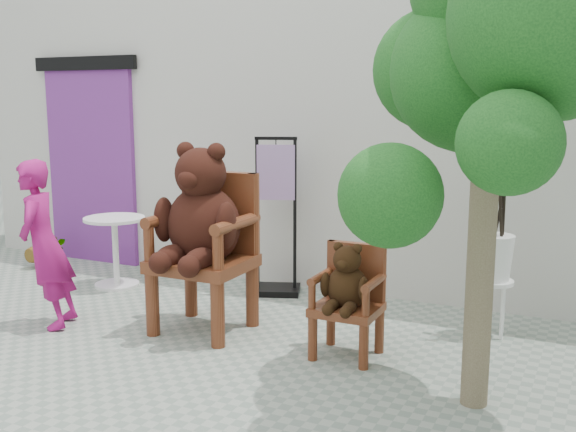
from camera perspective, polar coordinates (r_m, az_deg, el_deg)
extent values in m
plane|color=gray|center=(4.51, -8.64, -14.72)|extent=(60.00, 60.00, 0.00)
cube|color=beige|center=(6.88, 5.77, 6.81)|extent=(9.00, 1.00, 3.00)
cube|color=#712B83|center=(8.03, -16.26, 4.05)|extent=(1.20, 0.08, 2.20)
cube|color=black|center=(7.97, -16.87, 12.27)|extent=(1.40, 0.06, 0.15)
cylinder|color=#4D2210|center=(5.51, -11.41, -7.33)|extent=(0.11, 0.11, 0.51)
cylinder|color=#4D2210|center=(5.93, -8.22, -5.97)|extent=(0.11, 0.11, 0.51)
cylinder|color=#4D2210|center=(5.18, -5.97, -8.30)|extent=(0.11, 0.11, 0.51)
cylinder|color=#4D2210|center=(5.63, -3.04, -6.76)|extent=(0.11, 0.11, 0.51)
cube|color=#4D2210|center=(5.47, -7.25, -4.02)|extent=(0.73, 0.67, 0.10)
cube|color=#4D2210|center=(5.63, -5.76, 0.39)|extent=(0.69, 0.10, 0.67)
cylinder|color=#4D2210|center=(5.80, -8.42, 0.61)|extent=(0.10, 0.10, 0.67)
cylinder|color=#4D2210|center=(5.39, -11.70, -2.18)|extent=(0.09, 0.09, 0.30)
cylinder|color=#4D2210|center=(5.57, -10.05, -0.13)|extent=(0.10, 0.63, 0.10)
cylinder|color=#4D2210|center=(5.47, -2.93, 0.15)|extent=(0.10, 0.10, 0.67)
cylinder|color=#4D2210|center=(5.04, -5.96, -2.87)|extent=(0.09, 0.09, 0.30)
cylinder|color=#4D2210|center=(5.23, -4.42, -0.66)|extent=(0.10, 0.63, 0.10)
ellipsoid|color=black|center=(5.43, -7.14, -0.79)|extent=(0.61, 0.52, 0.64)
sphere|color=black|center=(5.34, -7.42, 3.60)|extent=(0.41, 0.41, 0.41)
ellipsoid|color=black|center=(5.21, -8.38, 3.08)|extent=(0.18, 0.15, 0.15)
sphere|color=black|center=(5.41, -8.67, 5.50)|extent=(0.14, 0.14, 0.14)
sphere|color=black|center=(5.26, -6.09, 5.42)|extent=(0.14, 0.14, 0.14)
ellipsoid|color=black|center=(5.48, -10.45, -0.30)|extent=(0.14, 0.20, 0.37)
ellipsoid|color=black|center=(5.33, -9.89, -3.37)|extent=(0.18, 0.36, 0.18)
sphere|color=black|center=(5.22, -10.79, -3.91)|extent=(0.17, 0.17, 0.17)
ellipsoid|color=black|center=(5.16, -5.24, -0.80)|extent=(0.14, 0.20, 0.37)
ellipsoid|color=black|center=(5.18, -7.50, -3.69)|extent=(0.18, 0.36, 0.18)
sphere|color=black|center=(5.07, -8.38, -4.25)|extent=(0.17, 0.17, 0.17)
cylinder|color=#4D2210|center=(4.94, 2.10, -10.31)|extent=(0.07, 0.07, 0.33)
cylinder|color=#4D2210|center=(5.24, 3.65, -9.10)|extent=(0.07, 0.07, 0.33)
cylinder|color=#4D2210|center=(4.80, 6.43, -10.95)|extent=(0.07, 0.07, 0.33)
cylinder|color=#4D2210|center=(5.12, 7.74, -9.65)|extent=(0.07, 0.07, 0.33)
cube|color=#4D2210|center=(4.96, 5.01, -7.88)|extent=(0.47, 0.43, 0.06)
cube|color=#4D2210|center=(5.05, 5.79, -4.65)|extent=(0.44, 0.06, 0.43)
cylinder|color=#4D2210|center=(5.12, 3.65, -4.41)|extent=(0.06, 0.06, 0.43)
cylinder|color=#4D2210|center=(4.84, 2.04, -6.71)|extent=(0.05, 0.05, 0.19)
cylinder|color=#4D2210|center=(4.96, 2.86, -5.11)|extent=(0.06, 0.41, 0.06)
cylinder|color=#4D2210|center=(4.99, 7.98, -4.88)|extent=(0.06, 0.06, 0.43)
cylinder|color=#4D2210|center=(4.70, 6.60, -7.28)|extent=(0.05, 0.05, 0.19)
cylinder|color=#4D2210|center=(4.83, 7.30, -5.61)|extent=(0.06, 0.41, 0.06)
ellipsoid|color=black|center=(4.92, 5.06, -6.07)|extent=(0.31, 0.26, 0.32)
sphere|color=black|center=(4.85, 5.03, -3.70)|extent=(0.20, 0.20, 0.20)
ellipsoid|color=black|center=(4.78, 4.68, -4.09)|extent=(0.09, 0.07, 0.07)
sphere|color=black|center=(4.86, 4.28, -2.61)|extent=(0.07, 0.07, 0.07)
sphere|color=black|center=(4.81, 5.87, -2.77)|extent=(0.07, 0.07, 0.07)
ellipsoid|color=black|center=(4.90, 3.19, -5.81)|extent=(0.07, 0.10, 0.18)
ellipsoid|color=black|center=(4.85, 3.72, -7.58)|extent=(0.09, 0.18, 0.09)
sphere|color=black|center=(4.79, 3.39, -7.93)|extent=(0.09, 0.09, 0.09)
ellipsoid|color=black|center=(4.80, 6.42, -6.19)|extent=(0.07, 0.10, 0.18)
ellipsoid|color=black|center=(4.80, 5.20, -7.77)|extent=(0.09, 0.18, 0.09)
sphere|color=black|center=(4.74, 4.89, -8.13)|extent=(0.09, 0.09, 0.09)
imported|color=#A01365|center=(5.84, -19.92, -2.32)|extent=(0.51, 0.60, 1.38)
cylinder|color=white|center=(6.90, -14.50, -0.23)|extent=(0.60, 0.60, 0.03)
cylinder|color=white|center=(6.97, -14.38, -2.98)|extent=(0.06, 0.06, 0.68)
cylinder|color=white|center=(7.05, -14.26, -5.64)|extent=(0.44, 0.44, 0.03)
cube|color=black|center=(6.45, -2.60, -0.07)|extent=(0.04, 0.04, 1.50)
cube|color=black|center=(6.41, 0.59, -0.12)|extent=(0.04, 0.04, 1.50)
cube|color=black|center=(6.34, -1.03, 6.59)|extent=(0.38, 0.17, 0.03)
cube|color=black|center=(6.59, -0.99, -6.27)|extent=(0.54, 0.49, 0.06)
cube|color=#A882BD|center=(6.36, -1.03, 3.71)|extent=(0.35, 0.17, 0.52)
cylinder|color=black|center=(6.34, -1.03, 6.32)|extent=(0.01, 0.01, 0.08)
cylinder|color=white|center=(5.59, 16.97, -5.33)|extent=(0.32, 0.32, 0.03)
cylinder|color=white|center=(5.72, 17.83, -7.32)|extent=(0.03, 0.03, 0.44)
cylinder|color=white|center=(5.75, 16.15, -7.16)|extent=(0.03, 0.03, 0.44)
cylinder|color=white|center=(5.59, 15.85, -7.64)|extent=(0.03, 0.03, 0.44)
cylinder|color=white|center=(5.56, 17.59, -7.81)|extent=(0.03, 0.03, 0.44)
cylinder|color=black|center=(5.51, 17.17, 0.99)|extent=(0.13, 0.07, 0.80)
cylinder|color=olive|center=(5.52, 17.22, 4.34)|extent=(0.05, 0.04, 0.08)
cylinder|color=black|center=(5.51, 17.02, 0.99)|extent=(0.15, 0.13, 0.79)
cylinder|color=olive|center=(5.52, 16.85, 4.36)|extent=(0.05, 0.05, 0.08)
cylinder|color=black|center=(5.42, 17.54, 0.82)|extent=(0.09, 0.07, 0.80)
cylinder|color=olive|center=(5.36, 17.86, 4.15)|extent=(0.04, 0.04, 0.07)
cylinder|color=black|center=(5.52, 17.24, 0.99)|extent=(0.11, 0.05, 0.80)
cylinder|color=olive|center=(5.51, 17.37, 4.33)|extent=(0.04, 0.04, 0.07)
cylinder|color=black|center=(5.51, 17.61, 0.95)|extent=(0.15, 0.10, 0.79)
cylinder|color=olive|center=(5.51, 18.14, 4.29)|extent=(0.05, 0.04, 0.08)
cylinder|color=black|center=(5.46, 17.82, 0.87)|extent=(0.03, 0.12, 0.80)
cylinder|color=olive|center=(5.42, 18.37, 4.19)|extent=(0.04, 0.04, 0.07)
cylinder|color=brown|center=(4.11, 16.37, 3.67)|extent=(0.17, 0.17, 2.90)
sphere|color=#113E14|center=(3.87, 21.60, 15.52)|extent=(1.09, 1.09, 1.09)
sphere|color=#113E14|center=(4.35, 15.24, 11.72)|extent=(1.00, 1.00, 1.00)
sphere|color=#113E14|center=(4.59, 12.24, 12.03)|extent=(0.79, 0.79, 0.79)
sphere|color=#113E14|center=(3.72, 8.64, 1.72)|extent=(0.58, 0.58, 0.58)
sphere|color=#113E14|center=(3.45, 18.23, 5.90)|extent=(0.52, 0.52, 0.52)
imported|color=#113E14|center=(8.05, -19.97, -2.67)|extent=(0.35, 0.31, 0.39)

